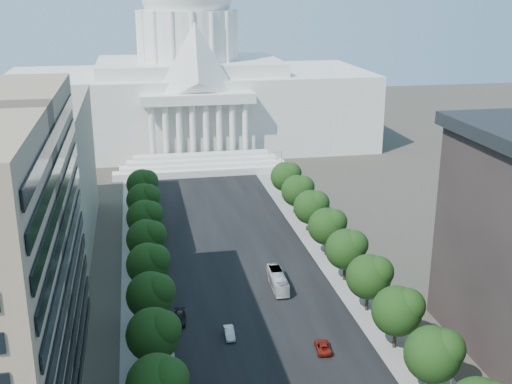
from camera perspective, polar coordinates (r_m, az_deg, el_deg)
road_asphalt at (r=134.19m, az=-1.95°, el=-5.15°), size 30.00×260.00×0.01m
sidewalk_left at (r=132.87m, az=-10.11°, el=-5.67°), size 8.00×260.00×0.02m
sidewalk_right at (r=138.13m, az=5.88°, el=-4.55°), size 8.00×260.00×0.02m
capitol at (r=220.20m, az=-5.91°, el=9.30°), size 120.00×56.00×73.00m
tree_l_c at (r=82.00m, az=-8.56°, el=-16.46°), size 7.79×7.60×9.97m
tree_l_d at (r=92.18m, az=-8.92°, el=-12.29°), size 7.79×7.60×9.97m
tree_l_e at (r=102.76m, az=-9.20°, el=-8.96°), size 7.79×7.60×9.97m
tree_l_f at (r=113.62m, az=-9.42°, el=-6.26°), size 7.79×7.60×9.97m
tree_l_g at (r=124.69m, az=-9.60°, el=-4.04°), size 7.79×7.60×9.97m
tree_l_h at (r=135.92m, az=-9.75°, el=-2.18°), size 7.79×7.60×9.97m
tree_l_i at (r=147.27m, az=-9.87°, el=-0.61°), size 7.79×7.60×9.97m
tree_l_j at (r=158.71m, az=-9.98°, el=0.74°), size 7.79×7.60×9.97m
tree_r_c at (r=89.99m, az=15.69°, el=-13.60°), size 7.79×7.60×9.97m
tree_r_d at (r=99.35m, az=12.64°, el=-10.17°), size 7.79×7.60×9.97m
tree_r_e at (r=109.24m, az=10.17°, el=-7.33°), size 7.79×7.60×9.97m
tree_r_f at (r=119.51m, az=8.15°, el=-4.95°), size 7.79×7.60×9.97m
tree_r_g at (r=130.08m, az=6.46°, el=-2.96°), size 7.79×7.60×9.97m
tree_r_h at (r=140.88m, az=5.04°, el=-1.26°), size 7.79×7.60×9.97m
tree_r_i at (r=151.86m, az=3.82°, el=0.20°), size 7.79×7.60×9.97m
tree_r_j at (r=162.98m, az=2.76°, el=1.45°), size 7.79×7.60×9.97m
streetlight_b at (r=90.36m, az=16.80°, el=-14.03°), size 2.61×0.44×9.00m
streetlight_c at (r=110.21m, az=10.89°, el=-7.50°), size 2.61×0.44×9.00m
streetlight_d at (r=131.82m, az=6.95°, el=-2.98°), size 2.61×0.44×9.00m
streetlight_e at (r=154.46m, az=4.17°, el=0.25°), size 2.61×0.44×9.00m
streetlight_f at (r=177.73m, az=2.11°, el=2.64°), size 2.61×0.44×9.00m
car_silver at (r=102.64m, az=-2.39°, el=-12.42°), size 1.55×4.25×1.39m
car_red at (r=99.72m, az=5.96°, el=-13.53°), size 2.64×4.82×1.28m
car_dark_b at (r=107.19m, az=-6.82°, el=-11.11°), size 2.51×5.16×1.45m
city_bus at (r=117.59m, az=1.94°, el=-7.85°), size 2.73×10.38×2.87m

